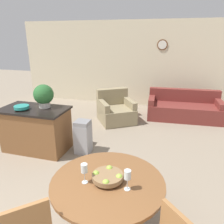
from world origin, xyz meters
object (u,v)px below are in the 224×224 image
kitchen_island (36,129)px  potted_plant (44,95)px  wine_glass_right (128,175)px  dining_table (108,194)px  trash_bin (83,137)px  teal_bowl (22,107)px  armchair (116,111)px  wine_glass_left (84,169)px  couch (184,109)px  fruit_bowl (108,176)px

kitchen_island → potted_plant: bearing=37.5°
wine_glass_right → potted_plant: (-2.06, 1.79, 0.21)m
kitchen_island → wine_glass_right: bearing=-36.7°
kitchen_island → potted_plant: 0.71m
dining_table → kitchen_island: 2.55m
kitchen_island → trash_bin: kitchen_island is taller
teal_bowl → potted_plant: size_ratio=0.61×
potted_plant → kitchen_island: bearing=-142.5°
teal_bowl → armchair: (1.29, 2.11, -0.64)m
potted_plant → armchair: 2.25m
wine_glass_left → kitchen_island: (-1.77, 1.67, -0.47)m
kitchen_island → teal_bowl: bearing=-143.3°
couch → kitchen_island: bearing=-140.9°
fruit_bowl → potted_plant: (-1.83, 1.71, 0.32)m
wine_glass_right → dining_table: bearing=161.3°
couch → trash_bin: bearing=-131.1°
wine_glass_left → fruit_bowl: bearing=22.5°
teal_bowl → armchair: size_ratio=0.22×
kitchen_island → potted_plant: (0.17, 0.13, 0.68)m
teal_bowl → couch: bearing=42.6°
kitchen_island → wine_glass_left: bearing=-43.4°
trash_bin → armchair: 1.86m
fruit_bowl → couch: (0.91, 4.28, -0.53)m
dining_table → wine_glass_right: 0.41m
teal_bowl → couch: teal_bowl is taller
dining_table → trash_bin: (-1.04, 1.72, -0.25)m
kitchen_island → teal_bowl: teal_bowl is taller
dining_table → armchair: armchair is taller
wine_glass_left → potted_plant: 2.42m
dining_table → fruit_bowl: (0.00, -0.00, 0.22)m
armchair → couch: bearing=-11.8°
potted_plant → trash_bin: bearing=0.3°
fruit_bowl → armchair: (-0.87, 3.56, -0.52)m
couch → armchair: armchair is taller
dining_table → kitchen_island: kitchen_island is taller
wine_glass_left → armchair: 3.77m
kitchen_island → teal_bowl: size_ratio=4.68×
dining_table → potted_plant: 2.56m
fruit_bowl → potted_plant: potted_plant is taller
armchair → kitchen_island: bearing=-153.3°
wine_glass_right → potted_plant: 2.73m
wine_glass_left → couch: 4.57m
dining_table → fruit_bowl: 0.22m
couch → wine_glass_right: bearing=-102.7°
fruit_bowl → wine_glass_right: size_ratio=1.50×
kitchen_island → trash_bin: size_ratio=1.95×
kitchen_island → couch: 3.97m
potted_plant → trash_bin: potted_plant is taller
wine_glass_right → teal_bowl: (-2.39, 1.53, 0.02)m
kitchen_island → potted_plant: potted_plant is taller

